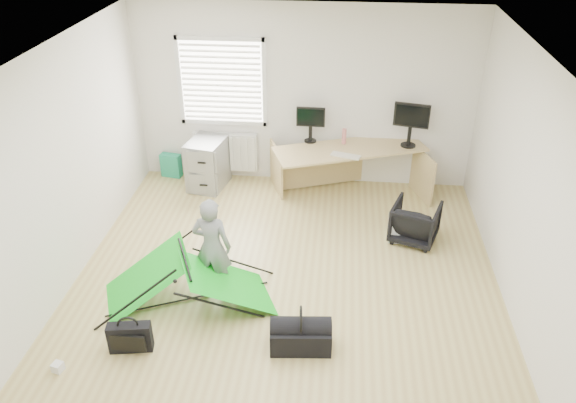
# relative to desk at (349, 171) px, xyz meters

# --- Properties ---
(ground) EXTENTS (5.50, 5.50, 0.00)m
(ground) POSITION_rel_desk_xyz_m (-0.71, -2.35, -0.37)
(ground) COLOR tan
(ground) RESTS_ON ground
(back_wall) EXTENTS (5.00, 0.02, 2.70)m
(back_wall) POSITION_rel_desk_xyz_m (-0.71, 0.40, 0.98)
(back_wall) COLOR silver
(back_wall) RESTS_ON ground
(window) EXTENTS (1.20, 0.06, 1.20)m
(window) POSITION_rel_desk_xyz_m (-1.91, 0.36, 1.18)
(window) COLOR silver
(window) RESTS_ON back_wall
(radiator) EXTENTS (1.00, 0.12, 0.60)m
(radiator) POSITION_rel_desk_xyz_m (-1.91, 0.32, 0.08)
(radiator) COLOR silver
(radiator) RESTS_ON back_wall
(desk) EXTENTS (2.29, 1.43, 0.75)m
(desk) POSITION_rel_desk_xyz_m (0.00, 0.00, 0.00)
(desk) COLOR tan
(desk) RESTS_ON ground
(filing_cabinet) EXTENTS (0.60, 0.73, 0.76)m
(filing_cabinet) POSITION_rel_desk_xyz_m (-2.13, 0.02, 0.01)
(filing_cabinet) COLOR gray
(filing_cabinet) RESTS_ON ground
(monitor_left) EXTENTS (0.42, 0.10, 0.40)m
(monitor_left) POSITION_rel_desk_xyz_m (-0.59, 0.17, 0.57)
(monitor_left) COLOR black
(monitor_left) RESTS_ON desk
(monitor_right) EXTENTS (0.52, 0.22, 0.48)m
(monitor_right) POSITION_rel_desk_xyz_m (0.84, 0.16, 0.61)
(monitor_right) COLOR black
(monitor_right) RESTS_ON desk
(keyboard) EXTENTS (0.44, 0.26, 0.02)m
(keyboard) POSITION_rel_desk_xyz_m (-0.06, -0.28, 0.38)
(keyboard) COLOR beige
(keyboard) RESTS_ON desk
(thermos) EXTENTS (0.08, 0.08, 0.23)m
(thermos) POSITION_rel_desk_xyz_m (-0.09, 0.15, 0.49)
(thermos) COLOR #C97070
(thermos) RESTS_ON desk
(office_chair) EXTENTS (0.73, 0.74, 0.53)m
(office_chair) POSITION_rel_desk_xyz_m (0.87, -1.16, -0.11)
(office_chair) COLOR black
(office_chair) RESTS_ON ground
(person) EXTENTS (0.46, 0.33, 1.21)m
(person) POSITION_rel_desk_xyz_m (-1.51, -2.43, 0.23)
(person) COLOR slate
(person) RESTS_ON ground
(kite) EXTENTS (2.02, 1.50, 0.57)m
(kite) POSITION_rel_desk_xyz_m (-1.77, -2.65, -0.09)
(kite) COLOR #11BA1E
(kite) RESTS_ON ground
(storage_crate) EXTENTS (0.48, 0.34, 0.27)m
(storage_crate) POSITION_rel_desk_xyz_m (0.79, -1.13, -0.24)
(storage_crate) COLOR silver
(storage_crate) RESTS_ON ground
(tote_bag) EXTENTS (0.34, 0.19, 0.38)m
(tote_bag) POSITION_rel_desk_xyz_m (-2.79, 0.28, -0.19)
(tote_bag) COLOR #1F996E
(tote_bag) RESTS_ON ground
(laptop_bag) EXTENTS (0.45, 0.20, 0.32)m
(laptop_bag) POSITION_rel_desk_xyz_m (-2.16, -3.45, -0.21)
(laptop_bag) COLOR black
(laptop_bag) RESTS_ON ground
(white_box) EXTENTS (0.12, 0.12, 0.10)m
(white_box) POSITION_rel_desk_xyz_m (-2.78, -3.80, -0.33)
(white_box) COLOR silver
(white_box) RESTS_ON ground
(duffel_bag) EXTENTS (0.64, 0.37, 0.27)m
(duffel_bag) POSITION_rel_desk_xyz_m (-0.45, -3.26, -0.24)
(duffel_bag) COLOR black
(duffel_bag) RESTS_ON ground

